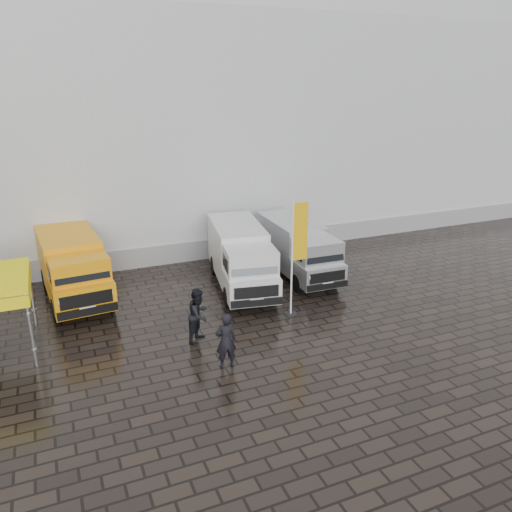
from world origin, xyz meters
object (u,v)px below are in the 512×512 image
at_px(person_front, 226,341).
at_px(van_silver, 298,250).
at_px(van_white, 241,259).
at_px(flagpole, 296,252).
at_px(van_yellow, 73,270).
at_px(wheelie_bin, 296,241).
at_px(person_tent, 199,315).

bearing_deg(person_front, van_silver, -130.38).
distance_m(van_white, flagpole, 3.70).
bearing_deg(van_yellow, wheelie_bin, 5.87).
bearing_deg(van_yellow, person_front, -66.42).
relative_size(van_white, van_silver, 1.07).
relative_size(van_white, person_front, 3.30).
relative_size(van_silver, person_tent, 2.95).
bearing_deg(person_tent, van_white, 8.23).
height_order(van_yellow, van_silver, van_yellow).
distance_m(person_front, person_tent, 2.06).
distance_m(van_white, person_tent, 5.06).
height_order(van_silver, flagpole, flagpole).
distance_m(van_yellow, van_silver, 9.91).
distance_m(van_yellow, person_tent, 6.59).
relative_size(wheelie_bin, person_front, 0.55).
height_order(van_yellow, van_white, van_white).
height_order(van_yellow, wheelie_bin, van_yellow).
bearing_deg(flagpole, wheelie_bin, 62.51).
bearing_deg(person_front, van_yellow, -59.39).
xyz_separation_m(flagpole, person_front, (-3.82, -2.66, -1.64)).
relative_size(flagpole, person_front, 2.48).
bearing_deg(wheelie_bin, flagpole, -111.62).
xyz_separation_m(van_yellow, van_silver, (9.84, -1.13, -0.07)).
bearing_deg(van_silver, wheelie_bin, 65.56).
xyz_separation_m(van_white, person_tent, (-3.12, -3.96, -0.37)).
relative_size(van_silver, wheelie_bin, 5.60).
distance_m(flagpole, wheelie_bin, 8.11).
xyz_separation_m(van_yellow, person_tent, (3.76, -5.41, -0.35)).
bearing_deg(wheelie_bin, van_silver, -110.43).
height_order(wheelie_bin, person_tent, person_tent).
distance_m(van_white, person_front, 6.66).
bearing_deg(van_white, van_silver, 16.16).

